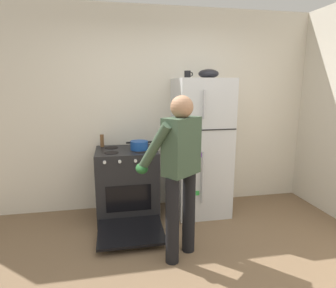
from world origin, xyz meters
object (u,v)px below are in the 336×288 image
at_px(pepper_mill, 102,141).
at_px(mixing_bowl, 208,74).
at_px(red_pot, 139,145).
at_px(coffee_mug, 188,75).
at_px(refrigerator, 201,147).
at_px(person_cook, 179,164).
at_px(stove_range, 127,185).

relative_size(pepper_mill, mixing_bowl, 0.64).
relative_size(red_pot, coffee_mug, 2.87).
distance_m(refrigerator, person_cook, 1.11).
distance_m(coffee_mug, pepper_mill, 1.39).
height_order(refrigerator, mixing_bowl, mixing_bowl).
xyz_separation_m(stove_range, pepper_mill, (-0.30, 0.22, 0.54)).
relative_size(coffee_mug, pepper_mill, 0.69).
xyz_separation_m(red_pot, mixing_bowl, (0.90, 0.05, 0.88)).
xyz_separation_m(refrigerator, mixing_bowl, (0.08, 0.00, 0.94)).
distance_m(person_cook, red_pot, 0.97).
bearing_deg(pepper_mill, mixing_bowl, -8.39).
xyz_separation_m(person_cook, pepper_mill, (-0.75, 1.17, 0.03)).
bearing_deg(person_cook, refrigerator, 61.77).
height_order(red_pot, mixing_bowl, mixing_bowl).
distance_m(refrigerator, pepper_mill, 1.29).
bearing_deg(coffee_mug, stove_range, -175.14).
xyz_separation_m(coffee_mug, mixing_bowl, (0.26, -0.05, 0.01)).
height_order(coffee_mug, pepper_mill, coffee_mug).
height_order(person_cook, pepper_mill, person_cook).
xyz_separation_m(refrigerator, red_pot, (-0.82, -0.05, 0.07)).
bearing_deg(mixing_bowl, refrigerator, -179.78).
xyz_separation_m(stove_range, person_cook, (0.45, -0.96, 0.51)).
bearing_deg(stove_range, refrigerator, 1.03).
height_order(person_cook, red_pot, person_cook).
distance_m(person_cook, coffee_mug, 1.39).
relative_size(stove_range, mixing_bowl, 4.73).
distance_m(pepper_mill, mixing_bowl, 1.61).
relative_size(person_cook, red_pot, 4.98).
distance_m(refrigerator, coffee_mug, 0.95).
bearing_deg(stove_range, mixing_bowl, 0.97).
relative_size(coffee_mug, mixing_bowl, 0.44).
bearing_deg(person_cook, coffee_mug, 71.37).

